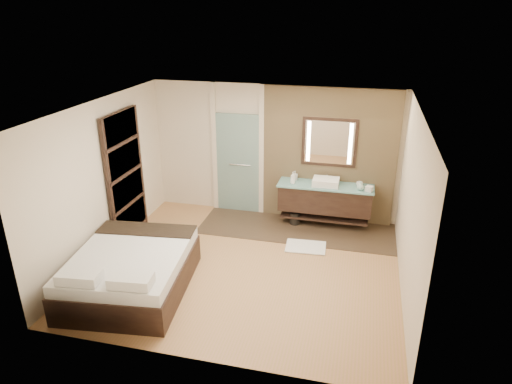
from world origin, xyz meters
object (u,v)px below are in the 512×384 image
(mirror_unit, at_px, (329,142))
(bed, at_px, (131,271))
(vanity, at_px, (325,198))
(waste_bin, at_px, (295,218))

(mirror_unit, height_order, bed, mirror_unit)
(vanity, relative_size, waste_bin, 7.18)
(bed, height_order, waste_bin, bed)
(bed, relative_size, waste_bin, 8.69)
(waste_bin, bearing_deg, bed, -126.13)
(vanity, xyz_separation_m, waste_bin, (-0.56, -0.11, -0.45))
(vanity, relative_size, bed, 0.83)
(mirror_unit, bearing_deg, vanity, -90.00)
(bed, xyz_separation_m, waste_bin, (2.08, 2.86, -0.20))
(vanity, relative_size, mirror_unit, 1.75)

